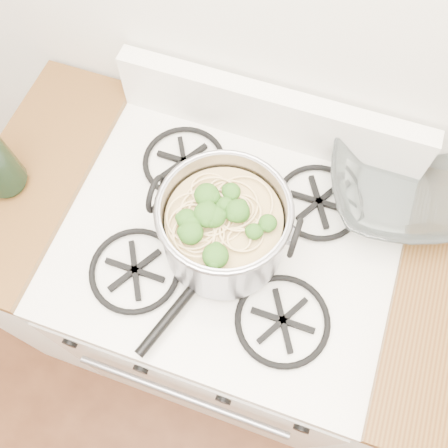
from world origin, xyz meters
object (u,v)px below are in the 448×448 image
gas_range (228,297)px  stock_pot (224,228)px  spatula (216,260)px  glass_bowl (396,190)px

gas_range → stock_pot: stock_pot is taller
spatula → glass_bowl: 0.45m
stock_pot → glass_bowl: stock_pot is taller
spatula → stock_pot: bearing=104.6°
gas_range → stock_pot: 0.57m
stock_pot → glass_bowl: bearing=37.1°
spatula → gas_range: bearing=103.2°
glass_bowl → gas_range: bearing=-145.6°
spatula → glass_bowl: glass_bowl is taller
stock_pot → glass_bowl: 0.42m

